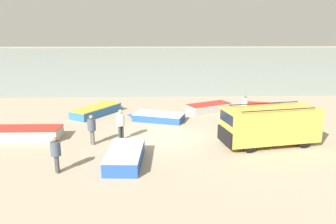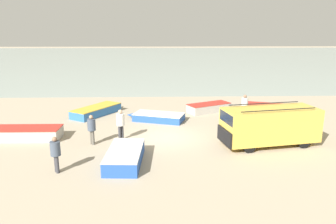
# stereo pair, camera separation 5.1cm
# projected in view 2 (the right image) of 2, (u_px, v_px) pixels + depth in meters

# --- Properties ---
(ground_plane) EXTENTS (200.00, 200.00, 0.00)m
(ground_plane) POSITION_uv_depth(u_px,v_px,m) (165.00, 138.00, 19.57)
(ground_plane) COLOR tan
(sea_water) EXTENTS (120.00, 80.00, 0.01)m
(sea_water) POSITION_uv_depth(u_px,v_px,m) (160.00, 59.00, 69.91)
(sea_water) COLOR #99A89E
(sea_water) RESTS_ON ground_plane
(parked_van) EXTENTS (5.58, 2.96, 2.23)m
(parked_van) POSITION_uv_depth(u_px,v_px,m) (269.00, 125.00, 18.11)
(parked_van) COLOR gold
(parked_van) RESTS_ON ground_plane
(fishing_rowboat_0) EXTENTS (1.78, 4.23, 0.69)m
(fishing_rowboat_0) POSITION_uv_depth(u_px,v_px,m) (125.00, 155.00, 15.95)
(fishing_rowboat_0) COLOR #234CA3
(fishing_rowboat_0) RESTS_ON ground_plane
(fishing_rowboat_1) EXTENTS (5.11, 1.57, 0.69)m
(fishing_rowboat_1) POSITION_uv_depth(u_px,v_px,m) (21.00, 133.00, 19.25)
(fishing_rowboat_1) COLOR #ADA89E
(fishing_rowboat_1) RESTS_ON ground_plane
(fishing_rowboat_2) EXTENTS (4.32, 2.65, 0.52)m
(fishing_rowboat_2) POSITION_uv_depth(u_px,v_px,m) (157.00, 117.00, 23.14)
(fishing_rowboat_2) COLOR #234CA3
(fishing_rowboat_2) RESTS_ON ground_plane
(fishing_rowboat_3) EXTENTS (4.10, 2.70, 0.66)m
(fishing_rowboat_3) POSITION_uv_depth(u_px,v_px,m) (210.00, 107.00, 25.62)
(fishing_rowboat_3) COLOR #ADA89E
(fishing_rowboat_3) RESTS_ON ground_plane
(fishing_rowboat_4) EXTENTS (3.56, 4.74, 0.62)m
(fishing_rowboat_4) POSITION_uv_depth(u_px,v_px,m) (98.00, 110.00, 24.80)
(fishing_rowboat_4) COLOR #2D66AD
(fishing_rowboat_4) RESTS_ON ground_plane
(fishing_rowboat_5) EXTENTS (4.39, 2.63, 0.67)m
(fishing_rowboat_5) POSITION_uv_depth(u_px,v_px,m) (271.00, 109.00, 25.10)
(fishing_rowboat_5) COLOR #234CA3
(fishing_rowboat_5) RESTS_ON ground_plane
(fisherman_0) EXTENTS (0.45, 0.45, 1.71)m
(fisherman_0) POSITION_uv_depth(u_px,v_px,m) (92.00, 127.00, 18.18)
(fisherman_0) COLOR #5B564C
(fisherman_0) RESTS_ON ground_plane
(fisherman_1) EXTENTS (0.48, 0.48, 1.82)m
(fisherman_1) POSITION_uv_depth(u_px,v_px,m) (121.00, 122.00, 18.93)
(fisherman_1) COLOR #38383D
(fisherman_1) RESTS_ON ground_plane
(fisherman_2) EXTENTS (0.46, 0.46, 1.77)m
(fisherman_2) POSITION_uv_depth(u_px,v_px,m) (245.00, 104.00, 23.40)
(fisherman_2) COLOR navy
(fisherman_2) RESTS_ON ground_plane
(fisherman_3) EXTENTS (0.45, 0.45, 1.70)m
(fisherman_3) POSITION_uv_depth(u_px,v_px,m) (55.00, 151.00, 14.61)
(fisherman_3) COLOR #38383D
(fisherman_3) RESTS_ON ground_plane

